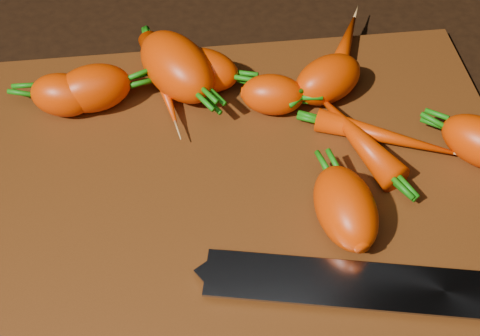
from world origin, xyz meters
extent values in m
cube|color=black|center=(0.00, 0.00, -0.01)|extent=(2.00, 2.00, 0.01)
cube|color=brown|center=(0.00, 0.00, 0.01)|extent=(0.50, 0.40, 0.01)
ellipsoid|color=#EE3900|center=(-0.13, 0.12, 0.04)|extent=(0.08, 0.06, 0.05)
ellipsoid|color=#EE3900|center=(-0.16, 0.12, 0.03)|extent=(0.07, 0.06, 0.04)
ellipsoid|color=#EE3900|center=(-0.05, 0.14, 0.04)|extent=(0.10, 0.11, 0.06)
ellipsoid|color=#EE3900|center=(0.08, -0.05, 0.04)|extent=(0.06, 0.09, 0.05)
ellipsoid|color=#EE3900|center=(0.10, 0.11, 0.03)|extent=(0.09, 0.07, 0.05)
ellipsoid|color=#EE3900|center=(0.04, 0.10, 0.03)|extent=(0.07, 0.05, 0.04)
ellipsoid|color=#EE3900|center=(0.13, 0.16, 0.02)|extent=(0.07, 0.12, 0.02)
ellipsoid|color=#EE3900|center=(0.14, 0.04, 0.02)|extent=(0.12, 0.08, 0.02)
ellipsoid|color=#EE3900|center=(0.11, 0.04, 0.03)|extent=(0.07, 0.11, 0.03)
ellipsoid|color=#EE3900|center=(-0.06, 0.14, 0.02)|extent=(0.04, 0.13, 0.02)
ellipsoid|color=#EE3900|center=(-0.02, 0.14, 0.03)|extent=(0.08, 0.07, 0.04)
cube|color=gray|center=(-0.04, -0.09, 0.02)|extent=(0.24, 0.09, 0.00)
cube|color=gray|center=(0.08, -0.11, 0.02)|extent=(0.02, 0.04, 0.02)
cube|color=black|center=(0.15, -0.13, 0.02)|extent=(0.13, 0.05, 0.02)
cylinder|color=#B2B2B7|center=(0.13, -0.12, 0.03)|extent=(0.01, 0.01, 0.00)
camera|label=1|loc=(-0.04, -0.37, 0.47)|focal=50.00mm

